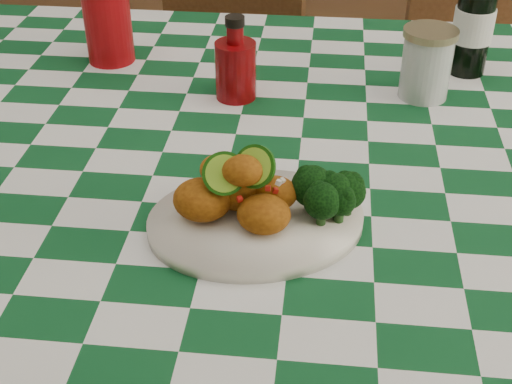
# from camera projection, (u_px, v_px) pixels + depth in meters

# --- Properties ---
(dining_table) EXTENTS (1.66, 1.06, 0.79)m
(dining_table) POSITION_uv_depth(u_px,v_px,m) (294.00, 321.00, 1.33)
(dining_table) COLOR #0E4A21
(dining_table) RESTS_ON ground
(plate) EXTENTS (0.33, 0.29, 0.02)m
(plate) POSITION_uv_depth(u_px,v_px,m) (256.00, 222.00, 0.91)
(plate) COLOR silver
(plate) RESTS_ON dining_table
(fried_chicken_pile) EXTENTS (0.14, 0.10, 0.09)m
(fried_chicken_pile) POSITION_uv_depth(u_px,v_px,m) (244.00, 186.00, 0.88)
(fried_chicken_pile) COLOR #A0590F
(fried_chicken_pile) RESTS_ON plate
(broccoli_side) EXTENTS (0.08, 0.08, 0.06)m
(broccoli_side) POSITION_uv_depth(u_px,v_px,m) (330.00, 196.00, 0.89)
(broccoli_side) COLOR black
(broccoli_side) RESTS_ON plate
(red_tumbler) EXTENTS (0.09, 0.09, 0.15)m
(red_tumbler) POSITION_uv_depth(u_px,v_px,m) (108.00, 22.00, 1.30)
(red_tumbler) COLOR #9E080D
(red_tumbler) RESTS_ON dining_table
(ketchup_bottle) EXTENTS (0.08, 0.08, 0.14)m
(ketchup_bottle) POSITION_uv_depth(u_px,v_px,m) (235.00, 58.00, 1.18)
(ketchup_bottle) COLOR #690508
(ketchup_bottle) RESTS_ON dining_table
(mason_jar) EXTENTS (0.12, 0.12, 0.12)m
(mason_jar) POSITION_uv_depth(u_px,v_px,m) (427.00, 64.00, 1.19)
(mason_jar) COLOR #B2BCBA
(mason_jar) RESTS_ON dining_table
(beer_bottle) EXTENTS (0.09, 0.09, 0.24)m
(beer_bottle) POSITION_uv_depth(u_px,v_px,m) (476.00, 8.00, 1.23)
(beer_bottle) COLOR black
(beer_bottle) RESTS_ON dining_table
(wooden_chair_left) EXTENTS (0.49, 0.51, 0.89)m
(wooden_chair_left) POSITION_uv_depth(u_px,v_px,m) (209.00, 107.00, 1.92)
(wooden_chair_left) COLOR #472814
(wooden_chair_left) RESTS_ON ground
(wooden_chair_right) EXTENTS (0.47, 0.49, 0.93)m
(wooden_chair_right) POSITION_uv_depth(u_px,v_px,m) (493.00, 111.00, 1.85)
(wooden_chair_right) COLOR #472814
(wooden_chair_right) RESTS_ON ground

